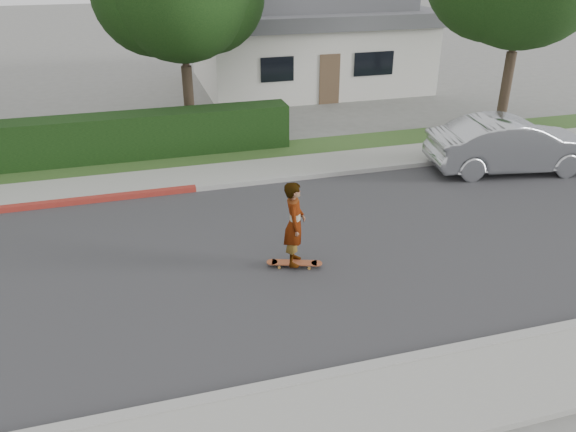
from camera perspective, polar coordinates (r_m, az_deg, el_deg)
ground at (r=12.37m, az=-11.44°, el=-5.34°), size 120.00×120.00×0.00m
road at (r=12.36m, az=-11.44°, el=-5.32°), size 60.00×8.00×0.01m
curb_near at (r=9.05m, az=-8.81°, el=-18.18°), size 60.00×0.20×0.15m
curb_far at (r=15.99m, az=-12.91°, el=2.36°), size 60.00×0.20×0.15m
sidewalk_far at (r=16.83m, az=-13.13°, el=3.50°), size 60.00×1.60×0.12m
planting_strip at (r=18.32m, az=-13.49°, el=5.31°), size 60.00×1.60×0.10m
hedge at (r=18.83m, az=-23.00°, el=6.76°), size 15.00×1.00×1.50m
house at (r=28.24m, az=1.83°, el=17.50°), size 10.60×8.60×4.30m
skateboard at (r=12.15m, az=0.65°, el=-4.79°), size 1.21×0.61×0.11m
skateboarder at (r=11.69m, az=0.67°, el=-0.79°), size 0.65×0.79×1.87m
car_silver at (r=18.35m, az=21.79°, el=6.73°), size 5.18×2.54×1.63m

